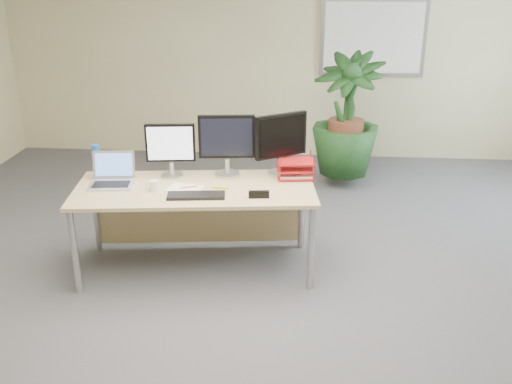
# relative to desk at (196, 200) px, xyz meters

# --- Properties ---
(floor) EXTENTS (8.00, 8.00, 0.00)m
(floor) POSITION_rel_desk_xyz_m (0.50, -0.94, -0.58)
(floor) COLOR #4A4A4F
(floor) RESTS_ON ground
(back_wall) EXTENTS (7.00, 0.04, 2.70)m
(back_wall) POSITION_rel_desk_xyz_m (0.50, 3.06, 0.77)
(back_wall) COLOR #BFB687
(back_wall) RESTS_ON floor
(whiteboard) EXTENTS (1.30, 0.04, 0.95)m
(whiteboard) POSITION_rel_desk_xyz_m (1.70, 3.03, 0.97)
(whiteboard) COLOR #A3A2A7
(whiteboard) RESTS_ON back_wall
(desk) EXTENTS (2.00, 1.03, 0.74)m
(desk) POSITION_rel_desk_xyz_m (0.00, 0.00, 0.00)
(desk) COLOR tan
(desk) RESTS_ON floor
(floor_plant) EXTENTS (1.11, 1.11, 1.50)m
(floor_plant) POSITION_rel_desk_xyz_m (1.35, 1.97, 0.17)
(floor_plant) COLOR #133617
(floor_plant) RESTS_ON floor
(monitor_left) EXTENTS (0.41, 0.19, 0.45)m
(monitor_left) POSITION_rel_desk_xyz_m (-0.22, 0.12, 0.42)
(monitor_left) COLOR #ADADB2
(monitor_left) RESTS_ON desk
(monitor_right) EXTENTS (0.47, 0.21, 0.52)m
(monitor_right) POSITION_rel_desk_xyz_m (0.24, 0.19, 0.45)
(monitor_right) COLOR #ADADB2
(monitor_right) RESTS_ON desk
(monitor_dark) EXTENTS (0.42, 0.30, 0.53)m
(monitor_dark) POSITION_rel_desk_xyz_m (0.69, 0.25, 0.46)
(monitor_dark) COLOR #ADADB2
(monitor_dark) RESTS_ON desk
(laptop) EXTENTS (0.38, 0.34, 0.25)m
(laptop) POSITION_rel_desk_xyz_m (-0.67, -0.07, 0.22)
(laptop) COLOR silver
(laptop) RESTS_ON desk
(keyboard) EXTENTS (0.46, 0.20, 0.02)m
(keyboard) POSITION_rel_desk_xyz_m (0.06, -0.31, 0.17)
(keyboard) COLOR black
(keyboard) RESTS_ON desk
(coffee_mug) EXTENTS (0.11, 0.07, 0.08)m
(coffee_mug) POSITION_rel_desk_xyz_m (-0.29, -0.20, 0.20)
(coffee_mug) COLOR white
(coffee_mug) RESTS_ON desk
(spiral_notebook) EXTENTS (0.30, 0.25, 0.01)m
(spiral_notebook) POSITION_rel_desk_xyz_m (-0.06, -0.16, 0.16)
(spiral_notebook) COLOR white
(spiral_notebook) RESTS_ON desk
(orange_pen) EXTENTS (0.13, 0.06, 0.01)m
(orange_pen) POSITION_rel_desk_xyz_m (-0.03, -0.14, 0.17)
(orange_pen) COLOR #F5541B
(orange_pen) RESTS_ON spiral_notebook
(yellow_highlighter) EXTENTS (0.13, 0.03, 0.02)m
(yellow_highlighter) POSITION_rel_desk_xyz_m (0.22, -0.11, 0.16)
(yellow_highlighter) COLOR yellow
(yellow_highlighter) RESTS_ON desk
(water_bottle) EXTENTS (0.07, 0.07, 0.28)m
(water_bottle) POSITION_rel_desk_xyz_m (-0.85, 0.08, 0.29)
(water_bottle) COLOR silver
(water_bottle) RESTS_ON desk
(letter_tray) EXTENTS (0.33, 0.26, 0.14)m
(letter_tray) POSITION_rel_desk_xyz_m (0.81, 0.19, 0.22)
(letter_tray) COLOR #A41416
(letter_tray) RESTS_ON desk
(stapler) EXTENTS (0.16, 0.06, 0.05)m
(stapler) POSITION_rel_desk_xyz_m (0.54, -0.28, 0.18)
(stapler) COLOR black
(stapler) RESTS_ON desk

